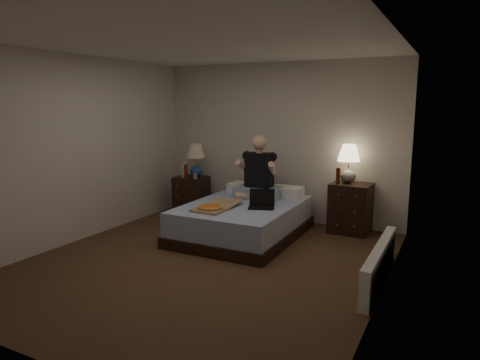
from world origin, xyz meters
The scene contains 19 objects.
floor centered at (0.00, 0.00, 0.00)m, with size 4.00×4.50×0.00m, color brown.
ceiling centered at (0.00, 0.00, 2.50)m, with size 4.00×4.50×0.00m, color white.
wall_back centered at (0.00, 2.25, 1.25)m, with size 4.00×2.50×0.00m, color silver.
wall_front centered at (0.00, -2.25, 1.25)m, with size 4.00×2.50×0.00m, color silver.
wall_left centered at (-2.00, 0.00, 1.25)m, with size 4.50×2.50×0.00m, color silver.
wall_right centered at (2.00, 0.00, 1.25)m, with size 4.50×2.50×0.00m, color silver.
bed centered at (-0.06, 1.10, 0.24)m, with size 1.42×1.90×0.47m, color #5D77BA.
nightstand_left centered at (-1.39, 1.81, 0.33)m, with size 0.50×0.45×0.65m, color black.
nightstand_right centered at (1.24, 2.02, 0.36)m, with size 0.56×0.50×0.72m, color black.
lamp_left centered at (-1.33, 1.88, 0.93)m, with size 0.32×0.32×0.56m, color #284795, non-canonical shape.
lamp_right centered at (1.17, 2.04, 1.00)m, with size 0.32×0.32×0.56m, color gray, non-canonical shape.
water_bottle centered at (-1.48, 1.74, 0.78)m, with size 0.07×0.07×0.25m, color silver.
soda_can centered at (-1.21, 1.65, 0.70)m, with size 0.07×0.07×0.10m, color #B1B2AD.
beer_bottle_left centered at (-1.38, 1.65, 0.77)m, with size 0.06×0.06×0.23m, color #56170C.
beer_bottle_right centered at (1.07, 1.90, 0.84)m, with size 0.06×0.06×0.23m, color #50180B.
person centered at (-0.03, 1.54, 0.94)m, with size 0.66×0.52×0.93m, color black, non-canonical shape.
laptop centered at (0.28, 0.99, 0.59)m, with size 0.34×0.28×0.24m, color black, non-canonical shape.
pizza_box centered at (-0.26, 0.55, 0.51)m, with size 0.40×0.76×0.08m, color tan, non-canonical shape.
radiator centered at (1.93, 0.34, 0.20)m, with size 0.10×1.60×0.40m, color white.
Camera 1 is at (2.57, -4.11, 1.84)m, focal length 32.00 mm.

